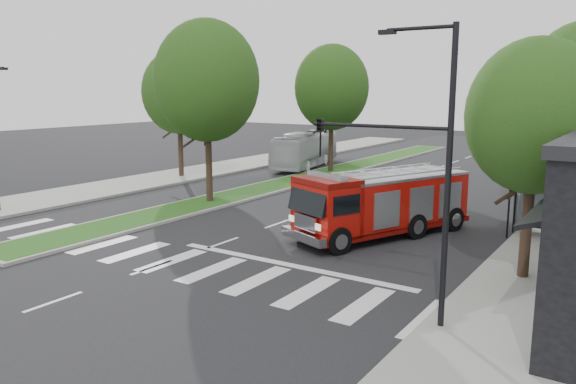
# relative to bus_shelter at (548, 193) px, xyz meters

# --- Properties ---
(ground) EXTENTS (140.00, 140.00, 0.00)m
(ground) POSITION_rel_bus_shelter_xyz_m (-11.20, -8.15, -2.04)
(ground) COLOR black
(ground) RESTS_ON ground
(sidewalk_left) EXTENTS (5.00, 80.00, 0.15)m
(sidewalk_left) POSITION_rel_bus_shelter_xyz_m (-25.70, 1.85, -1.96)
(sidewalk_left) COLOR gray
(sidewalk_left) RESTS_ON ground
(median) EXTENTS (3.00, 50.00, 0.15)m
(median) POSITION_rel_bus_shelter_xyz_m (-17.20, 9.85, -1.96)
(median) COLOR gray
(median) RESTS_ON ground
(bus_shelter) EXTENTS (3.20, 1.60, 2.61)m
(bus_shelter) POSITION_rel_bus_shelter_xyz_m (0.00, 0.00, 0.00)
(bus_shelter) COLOR black
(bus_shelter) RESTS_ON ground
(tree_right_near) EXTENTS (4.40, 4.40, 8.05)m
(tree_right_near) POSITION_rel_bus_shelter_xyz_m (0.30, -6.15, 3.47)
(tree_right_near) COLOR black
(tree_right_near) RESTS_ON ground
(tree_median_near) EXTENTS (5.80, 5.80, 10.16)m
(tree_median_near) POSITION_rel_bus_shelter_xyz_m (-17.20, -2.15, 4.77)
(tree_median_near) COLOR black
(tree_median_near) RESTS_ON ground
(tree_median_far) EXTENTS (5.60, 5.60, 9.72)m
(tree_median_far) POSITION_rel_bus_shelter_xyz_m (-17.20, 11.85, 4.45)
(tree_median_far) COLOR black
(tree_median_far) RESTS_ON ground
(tree_left_mid) EXTENTS (5.20, 5.20, 9.16)m
(tree_left_mid) POSITION_rel_bus_shelter_xyz_m (-25.20, 3.85, 4.12)
(tree_left_mid) COLOR black
(tree_left_mid) RESTS_ON ground
(streetlight_right_near) EXTENTS (4.08, 0.22, 8.00)m
(streetlight_right_near) POSITION_rel_bus_shelter_xyz_m (-1.59, -11.65, 2.63)
(streetlight_right_near) COLOR black
(streetlight_right_near) RESTS_ON ground
(streetlight_right_far) EXTENTS (2.11, 0.20, 8.00)m
(streetlight_right_far) POSITION_rel_bus_shelter_xyz_m (-0.85, 11.85, 2.44)
(streetlight_right_far) COLOR black
(streetlight_right_far) RESTS_ON ground
(fire_engine) EXTENTS (5.76, 9.04, 3.03)m
(fire_engine) POSITION_rel_bus_shelter_xyz_m (-6.11, -3.41, -0.59)
(fire_engine) COLOR #670905
(fire_engine) RESTS_ON ground
(city_bus) EXTENTS (4.64, 10.62, 2.88)m
(city_bus) POSITION_rel_bus_shelter_xyz_m (-20.63, 13.73, -0.60)
(city_bus) COLOR #BCBBC0
(city_bus) RESTS_ON ground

